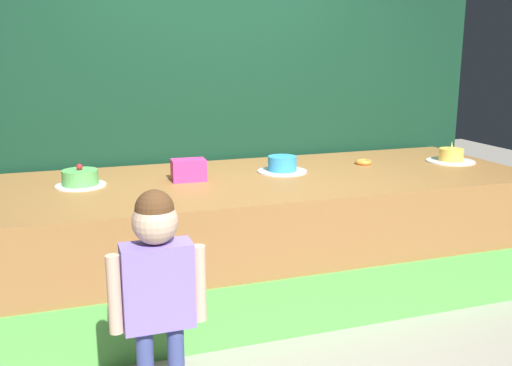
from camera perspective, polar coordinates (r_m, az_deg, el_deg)
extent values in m
plane|color=gray|center=(3.45, 2.00, -15.21)|extent=(12.00, 12.00, 0.00)
cube|color=#9E6B38|center=(3.87, -1.49, -5.43)|extent=(3.93, 1.34, 0.81)
cube|color=#59B24C|center=(3.36, 2.08, -12.54)|extent=(3.93, 0.02, 0.37)
cube|color=#113823|center=(4.41, -4.65, 12.13)|extent=(4.47, 0.08, 3.13)
cube|color=#8C72D8|center=(2.50, -9.73, -10.00)|extent=(0.30, 0.13, 0.37)
cylinder|color=beige|center=(2.48, -13.86, -10.68)|extent=(0.06, 0.06, 0.34)
cylinder|color=beige|center=(2.53, -5.66, -9.87)|extent=(0.06, 0.06, 0.34)
sphere|color=beige|center=(2.40, -9.99, -3.79)|extent=(0.19, 0.19, 0.19)
sphere|color=brown|center=(2.39, -10.04, -2.58)|extent=(0.16, 0.16, 0.16)
cube|color=#E2378C|center=(3.72, -6.70, 1.29)|extent=(0.22, 0.15, 0.14)
torus|color=orange|center=(4.30, 10.61, 2.06)|extent=(0.12, 0.12, 0.03)
cylinder|color=white|center=(3.72, -16.99, -0.23)|extent=(0.31, 0.31, 0.01)
cylinder|color=#59B259|center=(3.70, -17.04, 0.55)|extent=(0.22, 0.22, 0.09)
sphere|color=red|center=(3.69, -17.11, 1.54)|extent=(0.04, 0.04, 0.04)
cylinder|color=silver|center=(3.97, 2.61, 1.17)|extent=(0.34, 0.34, 0.01)
cylinder|color=#3399D8|center=(3.96, 2.62, 1.95)|extent=(0.20, 0.20, 0.10)
cylinder|color=white|center=(4.57, 18.74, 2.07)|extent=(0.36, 0.36, 0.01)
cylinder|color=#F2BF4C|center=(4.56, 18.78, 2.69)|extent=(0.18, 0.18, 0.09)
cone|color=#F2E566|center=(4.55, 18.85, 3.60)|extent=(0.02, 0.02, 0.06)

